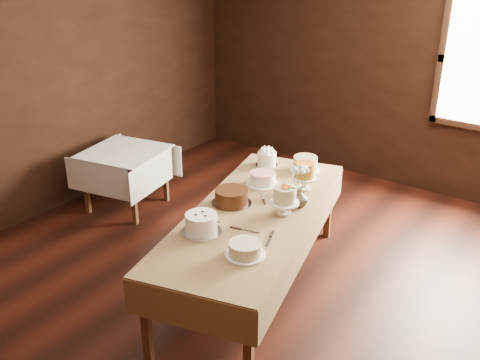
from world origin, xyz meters
name	(u,v)px	position (x,y,z in m)	size (l,w,h in m)	color
floor	(227,286)	(0.00, 0.00, 0.00)	(5.00, 6.00, 0.01)	black
wall_back	(380,67)	(0.00, 3.00, 1.40)	(5.00, 0.02, 2.80)	black
wall_left	(31,88)	(-2.50, 0.00, 1.40)	(0.02, 6.00, 2.80)	black
display_table	(254,217)	(0.20, 0.12, 0.70)	(1.53, 2.59, 0.75)	#4E2D1A
side_table	(124,157)	(-1.85, 0.58, 0.60)	(0.95, 0.95, 0.67)	#4E2D1A
cake_meringue	(267,159)	(-0.25, 1.00, 0.82)	(0.23, 0.23, 0.14)	silver
cake_speckled	(305,164)	(0.11, 1.12, 0.82)	(0.30, 0.30, 0.14)	white
cake_lattice	(263,179)	(-0.04, 0.60, 0.80)	(0.29, 0.29, 0.11)	white
cake_caramel	(304,178)	(0.31, 0.74, 0.86)	(0.24, 0.24, 0.26)	white
cake_chocolate	(232,197)	(-0.03, 0.12, 0.81)	(0.37, 0.37, 0.13)	silver
cake_flowers	(284,202)	(0.42, 0.23, 0.86)	(0.24, 0.24, 0.25)	white
cake_swirl	(201,224)	(0.08, -0.41, 0.83)	(0.31, 0.31, 0.16)	silver
cake_cream	(245,250)	(0.54, -0.48, 0.80)	(0.33, 0.33, 0.10)	white
cake_server_a	(250,231)	(0.37, -0.18, 0.76)	(0.24, 0.03, 0.01)	silver
cake_server_b	(269,242)	(0.57, -0.23, 0.76)	(0.24, 0.03, 0.01)	silver
cake_server_c	(262,196)	(0.10, 0.39, 0.76)	(0.24, 0.03, 0.01)	silver
cake_server_d	(293,204)	(0.39, 0.42, 0.76)	(0.24, 0.03, 0.01)	silver
cake_server_e	(213,219)	(0.02, -0.20, 0.76)	(0.24, 0.03, 0.01)	silver
flower_vase	(300,198)	(0.45, 0.42, 0.83)	(0.14, 0.14, 0.15)	#2D2823
flower_bouquet	(301,177)	(0.45, 0.42, 1.02)	(0.14, 0.14, 0.20)	white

